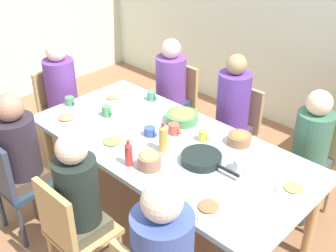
% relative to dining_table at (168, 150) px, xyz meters
% --- Properties ---
extents(ground_plane, '(7.27, 7.27, 0.00)m').
position_rel_dining_table_xyz_m(ground_plane, '(0.00, 0.00, -0.70)').
color(ground_plane, '#926445').
extents(wall_back, '(6.30, 0.12, 2.60)m').
position_rel_dining_table_xyz_m(wall_back, '(0.00, 2.15, 0.60)').
color(wall_back, silver).
rests_on(wall_back, ground_plane).
extents(dining_table, '(2.28, 1.07, 0.77)m').
position_rel_dining_table_xyz_m(dining_table, '(0.00, 0.00, 0.00)').
color(dining_table, '#B3C3C8').
rests_on(dining_table, ground_plane).
extents(chair_0, '(0.40, 0.40, 0.90)m').
position_rel_dining_table_xyz_m(chair_0, '(0.00, 0.91, -0.19)').
color(chair_0, tan).
rests_on(chair_0, ground_plane).
extents(person_0, '(0.30, 0.30, 1.26)m').
position_rel_dining_table_xyz_m(person_0, '(-0.00, 0.82, 0.04)').
color(person_0, '#48453D').
rests_on(person_0, ground_plane).
extents(chair_1, '(0.40, 0.40, 0.90)m').
position_rel_dining_table_xyz_m(chair_1, '(0.00, -0.91, -0.19)').
color(chair_1, tan).
rests_on(chair_1, ground_plane).
extents(person_1, '(0.30, 0.30, 1.22)m').
position_rel_dining_table_xyz_m(person_1, '(0.00, -0.82, 0.02)').
color(person_1, brown).
rests_on(person_1, ground_plane).
extents(chair_2, '(0.40, 0.40, 0.90)m').
position_rel_dining_table_xyz_m(chair_2, '(-1.52, 0.00, -0.19)').
color(chair_2, tan).
rests_on(chair_2, ground_plane).
extents(person_2, '(0.30, 0.30, 1.24)m').
position_rel_dining_table_xyz_m(person_2, '(-1.43, 0.00, 0.03)').
color(person_2, brown).
rests_on(person_2, ground_plane).
extents(chair_3, '(0.40, 0.40, 0.90)m').
position_rel_dining_table_xyz_m(chair_3, '(0.76, 0.91, -0.19)').
color(chair_3, tan).
rests_on(chair_3, ground_plane).
extents(person_3, '(0.30, 0.30, 1.18)m').
position_rel_dining_table_xyz_m(person_3, '(0.76, 0.82, 0.00)').
color(person_3, '#373E3F').
rests_on(person_3, ground_plane).
extents(chair_5, '(0.40, 0.40, 0.90)m').
position_rel_dining_table_xyz_m(chair_5, '(-0.76, -0.91, -0.19)').
color(chair_5, '#263A4D').
rests_on(chair_5, ground_plane).
extents(person_5, '(0.31, 0.31, 1.22)m').
position_rel_dining_table_xyz_m(person_5, '(-0.76, -0.82, 0.03)').
color(person_5, brown).
rests_on(person_5, ground_plane).
extents(chair_6, '(0.40, 0.40, 0.90)m').
position_rel_dining_table_xyz_m(chair_6, '(-0.76, 0.91, -0.19)').
color(chair_6, tan).
rests_on(chair_6, ground_plane).
extents(person_6, '(0.30, 0.30, 1.21)m').
position_rel_dining_table_xyz_m(person_6, '(-0.76, 0.82, 0.02)').
color(person_6, '#353C56').
rests_on(person_6, ground_plane).
extents(plate_0, '(0.24, 0.24, 0.04)m').
position_rel_dining_table_xyz_m(plate_0, '(0.70, -0.37, 0.08)').
color(plate_0, silver).
rests_on(plate_0, dining_table).
extents(plate_1, '(0.25, 0.25, 0.04)m').
position_rel_dining_table_xyz_m(plate_1, '(-0.30, -0.31, 0.08)').
color(plate_1, white).
rests_on(plate_1, dining_table).
extents(plate_2, '(0.25, 0.25, 0.04)m').
position_rel_dining_table_xyz_m(plate_2, '(-0.86, -0.33, 0.08)').
color(plate_2, white).
rests_on(plate_2, dining_table).
extents(plate_3, '(0.23, 0.23, 0.04)m').
position_rel_dining_table_xyz_m(plate_3, '(0.98, 0.15, 0.08)').
color(plate_3, white).
rests_on(plate_3, dining_table).
extents(plate_4, '(0.21, 0.21, 0.04)m').
position_rel_dining_table_xyz_m(plate_4, '(-0.88, 0.18, 0.08)').
color(plate_4, white).
rests_on(plate_4, dining_table).
extents(bowl_0, '(0.16, 0.16, 0.12)m').
position_rel_dining_table_xyz_m(bowl_0, '(0.13, -0.32, 0.13)').
color(bowl_0, '#9B664F').
rests_on(bowl_0, dining_table).
extents(bowl_1, '(0.18, 0.18, 0.10)m').
position_rel_dining_table_xyz_m(bowl_1, '(0.39, 0.37, 0.12)').
color(bowl_1, '#8E613D').
rests_on(bowl_1, dining_table).
extents(bowl_2, '(0.27, 0.27, 0.09)m').
position_rel_dining_table_xyz_m(bowl_2, '(-0.15, 0.32, 0.12)').
color(bowl_2, '#4C824C').
rests_on(bowl_2, dining_table).
extents(serving_pan, '(0.47, 0.29, 0.06)m').
position_rel_dining_table_xyz_m(serving_pan, '(0.35, -0.02, 0.10)').
color(serving_pan, black).
rests_on(serving_pan, dining_table).
extents(cup_0, '(0.11, 0.08, 0.08)m').
position_rel_dining_table_xyz_m(cup_0, '(-0.61, 0.42, 0.11)').
color(cup_0, '#4C856A').
rests_on(cup_0, dining_table).
extents(cup_1, '(0.12, 0.08, 0.07)m').
position_rel_dining_table_xyz_m(cup_1, '(-1.07, -0.15, 0.11)').
color(cup_1, '#4D875E').
rests_on(cup_1, dining_table).
extents(cup_2, '(0.12, 0.09, 0.07)m').
position_rel_dining_table_xyz_m(cup_2, '(-0.18, -0.02, 0.10)').
color(cup_2, '#385198').
rests_on(cup_2, dining_table).
extents(cup_3, '(0.12, 0.09, 0.09)m').
position_rel_dining_table_xyz_m(cup_3, '(-0.06, 0.13, 0.11)').
color(cup_3, '#CB523F').
rests_on(cup_3, dining_table).
extents(cup_4, '(0.13, 0.09, 0.09)m').
position_rel_dining_table_xyz_m(cup_4, '(0.60, 0.09, 0.12)').
color(cup_4, white).
rests_on(cup_4, dining_table).
extents(cup_5, '(0.11, 0.07, 0.09)m').
position_rel_dining_table_xyz_m(cup_5, '(0.17, 0.21, 0.11)').
color(cup_5, '#DBCE4A').
rests_on(cup_5, dining_table).
extents(cup_6, '(0.11, 0.08, 0.09)m').
position_rel_dining_table_xyz_m(cup_6, '(-0.67, -0.05, 0.12)').
color(cup_6, '#508956').
rests_on(cup_6, dining_table).
extents(bottle_0, '(0.05, 0.05, 0.20)m').
position_rel_dining_table_xyz_m(bottle_0, '(0.00, -0.39, 0.16)').
color(bottle_0, red).
rests_on(bottle_0, dining_table).
extents(bottle_1, '(0.07, 0.07, 0.23)m').
position_rel_dining_table_xyz_m(bottle_1, '(0.05, -0.10, 0.18)').
color(bottle_1, gold).
rests_on(bottle_1, dining_table).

